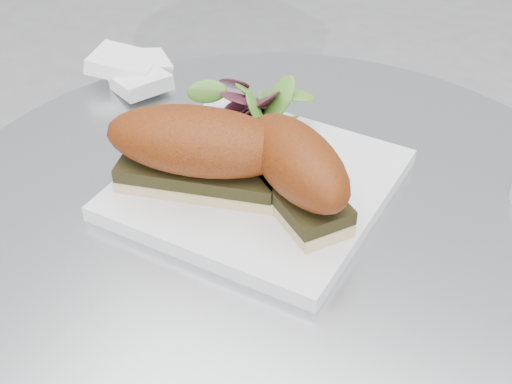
# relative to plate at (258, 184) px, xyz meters

# --- Properties ---
(table) EXTENTS (0.70, 0.70, 0.73)m
(table) POSITION_rel_plate_xyz_m (0.04, -0.04, -0.25)
(table) COLOR silver
(table) RESTS_ON ground
(plate) EXTENTS (0.24, 0.24, 0.02)m
(plate) POSITION_rel_plate_xyz_m (0.00, 0.00, 0.00)
(plate) COLOR white
(plate) RESTS_ON table
(sandwich_left) EXTENTS (0.20, 0.13, 0.08)m
(sandwich_left) POSITION_rel_plate_xyz_m (-0.04, -0.04, 0.05)
(sandwich_left) COLOR #CAB87E
(sandwich_left) RESTS_ON plate
(sandwich_right) EXTENTS (0.16, 0.14, 0.08)m
(sandwich_right) POSITION_rel_plate_xyz_m (0.05, -0.02, 0.05)
(sandwich_right) COLOR #CAB87E
(sandwich_right) RESTS_ON plate
(salad) EXTENTS (0.11, 0.11, 0.05)m
(salad) POSITION_rel_plate_xyz_m (-0.05, 0.07, 0.03)
(salad) COLOR #598D2E
(salad) RESTS_ON plate
(napkin) EXTENTS (0.11, 0.11, 0.02)m
(napkin) POSITION_rel_plate_xyz_m (-0.24, 0.11, 0.00)
(napkin) COLOR white
(napkin) RESTS_ON table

